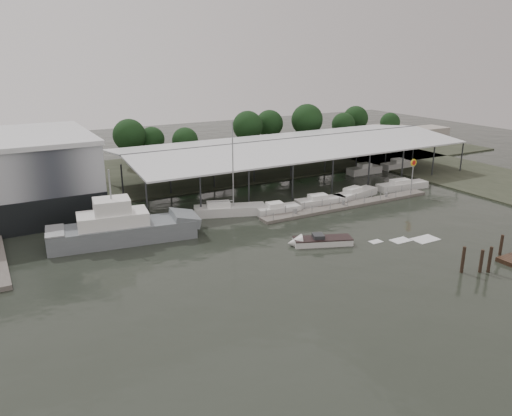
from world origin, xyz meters
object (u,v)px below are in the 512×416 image
shell_fuel_sign (413,170)px  speedboat_underway (317,241)px  grey_trawler (124,228)px  white_sailboat (229,210)px

shell_fuel_sign → speedboat_underway: (-24.48, -9.63, -3.53)m
grey_trawler → speedboat_underway: 22.17m
grey_trawler → shell_fuel_sign: bearing=4.9°
shell_fuel_sign → grey_trawler: 43.29m
white_sailboat → grey_trawler: bearing=-149.4°
white_sailboat → speedboat_underway: 15.23m
grey_trawler → white_sailboat: (14.83, 2.88, -0.93)m
white_sailboat → speedboat_underway: size_ratio=0.73×
shell_fuel_sign → speedboat_underway: shell_fuel_sign is taller
speedboat_underway → grey_trawler: bearing=-10.6°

